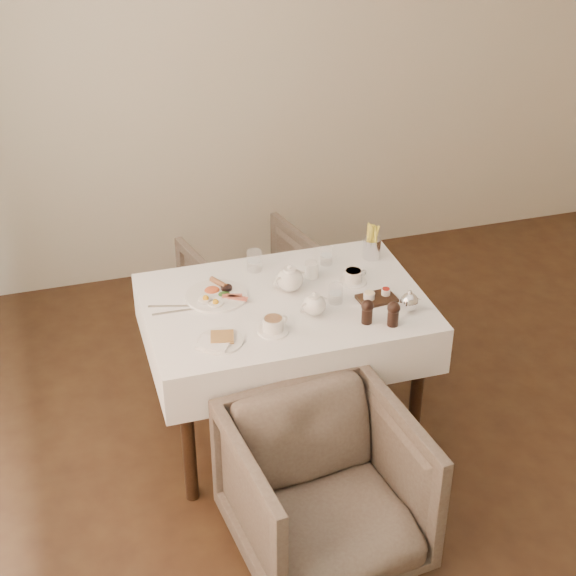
# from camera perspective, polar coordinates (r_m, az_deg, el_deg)

# --- Properties ---
(table) EXTENTS (1.28, 0.88, 0.75)m
(table) POSITION_cam_1_polar(r_m,az_deg,el_deg) (4.10, -0.22, -2.19)
(table) COLOR black
(table) RESTS_ON ground
(armchair_near) EXTENTS (0.80, 0.82, 0.67)m
(armchair_near) POSITION_cam_1_polar(r_m,az_deg,el_deg) (3.68, 2.39, -12.94)
(armchair_near) COLOR #4D4138
(armchair_near) RESTS_ON ground
(armchair_far) EXTENTS (0.80, 0.81, 0.62)m
(armchair_far) POSITION_cam_1_polar(r_m,az_deg,el_deg) (4.96, -2.20, -0.24)
(armchair_far) COLOR #4D4138
(armchair_far) RESTS_ON ground
(breakfast_plate) EXTENTS (0.29, 0.29, 0.04)m
(breakfast_plate) POSITION_cam_1_polar(r_m,az_deg,el_deg) (4.08, -4.63, -0.43)
(breakfast_plate) COLOR white
(breakfast_plate) RESTS_ON table
(side_plate) EXTENTS (0.21, 0.20, 0.02)m
(side_plate) POSITION_cam_1_polar(r_m,az_deg,el_deg) (3.76, -4.50, -3.46)
(side_plate) COLOR white
(side_plate) RESTS_ON table
(teapot_centre) EXTENTS (0.21, 0.18, 0.14)m
(teapot_centre) POSITION_cam_1_polar(r_m,az_deg,el_deg) (4.08, 0.11, 0.67)
(teapot_centre) COLOR white
(teapot_centre) RESTS_ON table
(teapot_front) EXTENTS (0.18, 0.16, 0.12)m
(teapot_front) POSITION_cam_1_polar(r_m,az_deg,el_deg) (3.91, 1.70, -1.00)
(teapot_front) COLOR white
(teapot_front) RESTS_ON table
(creamer) EXTENTS (0.09, 0.09, 0.08)m
(creamer) POSITION_cam_1_polar(r_m,az_deg,el_deg) (4.20, 1.54, 1.20)
(creamer) COLOR white
(creamer) RESTS_ON table
(teacup_near) EXTENTS (0.14, 0.14, 0.07)m
(teacup_near) POSITION_cam_1_polar(r_m,az_deg,el_deg) (3.81, -0.96, -2.43)
(teacup_near) COLOR white
(teacup_near) RESTS_ON table
(teacup_far) EXTENTS (0.13, 0.13, 0.06)m
(teacup_far) POSITION_cam_1_polar(r_m,az_deg,el_deg) (4.17, 4.23, 0.72)
(teacup_far) COLOR white
(teacup_far) RESTS_ON table
(glass_left) EXTENTS (0.08, 0.08, 0.10)m
(glass_left) POSITION_cam_1_polar(r_m,az_deg,el_deg) (4.25, -2.20, 1.77)
(glass_left) COLOR silver
(glass_left) RESTS_ON table
(glass_mid) EXTENTS (0.08, 0.08, 0.09)m
(glass_mid) POSITION_cam_1_polar(r_m,az_deg,el_deg) (4.01, 3.11, -0.35)
(glass_mid) COLOR silver
(glass_mid) RESTS_ON table
(glass_right) EXTENTS (0.07, 0.07, 0.09)m
(glass_right) POSITION_cam_1_polar(r_m,az_deg,el_deg) (4.31, 2.50, 2.09)
(glass_right) COLOR silver
(glass_right) RESTS_ON table
(condiment_board) EXTENTS (0.18, 0.13, 0.04)m
(condiment_board) POSITION_cam_1_polar(r_m,az_deg,el_deg) (4.06, 5.73, -0.59)
(condiment_board) COLOR black
(condiment_board) RESTS_ON table
(pepper_mill_left) EXTENTS (0.07, 0.07, 0.11)m
(pepper_mill_left) POSITION_cam_1_polar(r_m,az_deg,el_deg) (3.87, 5.14, -1.52)
(pepper_mill_left) COLOR black
(pepper_mill_left) RESTS_ON table
(pepper_mill_right) EXTENTS (0.07, 0.07, 0.12)m
(pepper_mill_right) POSITION_cam_1_polar(r_m,az_deg,el_deg) (3.86, 6.82, -1.65)
(pepper_mill_right) COLOR black
(pepper_mill_right) RESTS_ON table
(silver_pot) EXTENTS (0.12, 0.11, 0.11)m
(silver_pot) POSITION_cam_1_polar(r_m,az_deg,el_deg) (3.97, 7.85, -0.81)
(silver_pot) COLOR white
(silver_pot) RESTS_ON table
(fries_cup) EXTENTS (0.09, 0.09, 0.19)m
(fries_cup) POSITION_cam_1_polar(r_m,az_deg,el_deg) (4.37, 5.45, 2.93)
(fries_cup) COLOR silver
(fries_cup) RESTS_ON table
(cutlery_fork) EXTENTS (0.19, 0.07, 0.00)m
(cutlery_fork) POSITION_cam_1_polar(r_m,az_deg,el_deg) (4.03, -7.66, -1.18)
(cutlery_fork) COLOR silver
(cutlery_fork) RESTS_ON table
(cutlery_knife) EXTENTS (0.20, 0.02, 0.00)m
(cutlery_knife) POSITION_cam_1_polar(r_m,az_deg,el_deg) (3.99, -7.37, -1.54)
(cutlery_knife) COLOR silver
(cutlery_knife) RESTS_ON table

